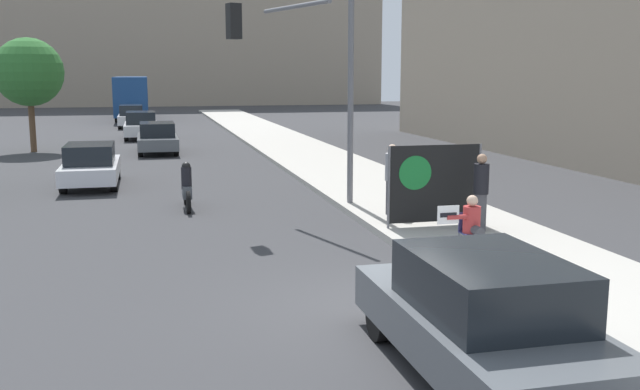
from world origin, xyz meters
name	(u,v)px	position (x,y,z in m)	size (l,w,h in m)	color
ground_plane	(385,310)	(0.00, 0.00, 0.00)	(160.00, 160.00, 0.00)	#38383A
sidewalk_curb	(342,172)	(3.44, 15.00, 0.08)	(3.85, 90.00, 0.16)	#B7B2A8
building_backdrop_far	(154,1)	(-2.00, 77.66, 11.96)	(52.00, 12.00, 23.92)	gray
seated_protester	(472,224)	(2.54, 2.25, 0.78)	(0.95, 0.77, 1.18)	#474C56
jogger_on_sidewalk	(481,192)	(3.68, 4.23, 1.05)	(0.34, 0.34, 1.74)	#424247
pedestrian_behind	(392,179)	(2.40, 6.53, 1.06)	(0.34, 0.34, 1.77)	#424247
protest_banner	(434,183)	(2.89, 5.01, 1.15)	(2.30, 0.06, 1.88)	slate
traffic_light_pole	(308,64)	(0.60, 8.03, 3.89)	(3.48, 3.25, 5.45)	slate
parked_car_curbside	(482,317)	(0.34, -2.59, 0.76)	(1.87, 4.37, 1.53)	#565B60
car_on_road_nearest	(91,165)	(-5.32, 14.07, 0.70)	(1.72, 4.26, 1.40)	silver
car_on_road_midblock	(157,138)	(-3.02, 23.73, 0.71)	(1.79, 4.53, 1.42)	#565B60
car_on_road_distant	(141,125)	(-3.78, 31.47, 0.76)	(1.84, 4.60, 1.54)	silver
car_on_road_far_lane	(131,116)	(-4.45, 40.40, 0.76)	(1.74, 4.70, 1.53)	silver
city_bus_on_road	(132,95)	(-4.53, 49.69, 1.94)	(2.49, 12.37, 3.38)	navy
motorcycle_on_road	(187,189)	(-2.50, 9.33, 0.55)	(0.28, 2.03, 1.29)	#565B60
street_tree_midblock	(29,72)	(-8.70, 25.60, 3.70)	(3.16, 3.16, 5.30)	brown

